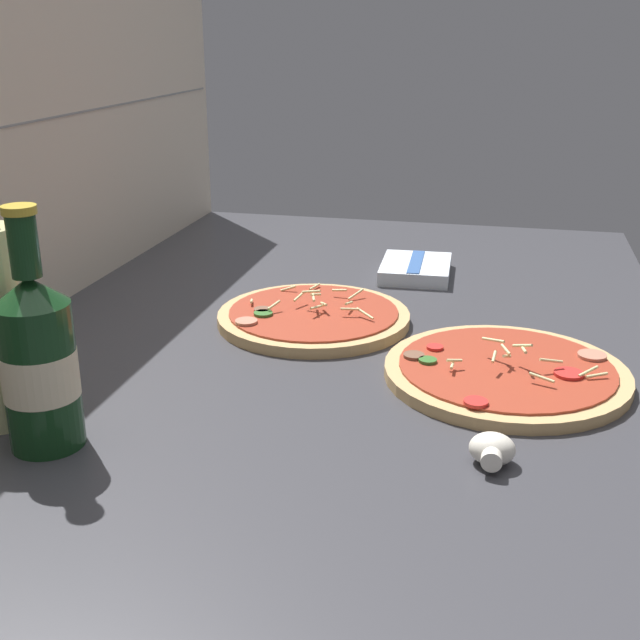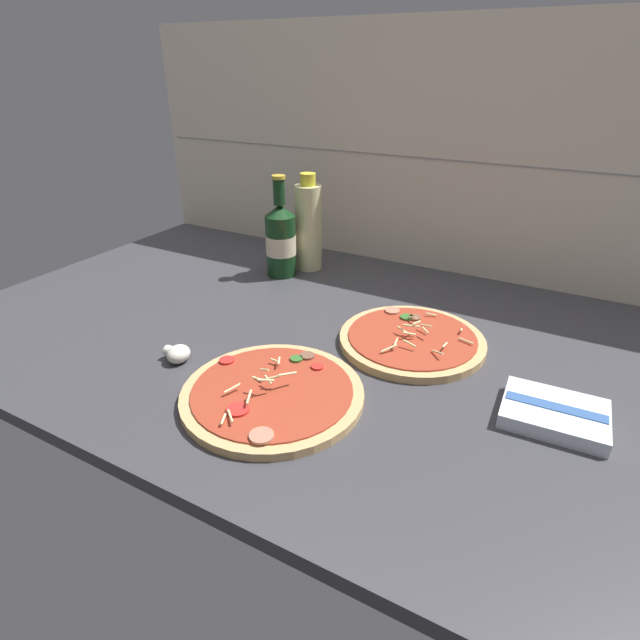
% 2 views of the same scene
% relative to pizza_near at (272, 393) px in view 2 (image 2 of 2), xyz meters
% --- Properties ---
extents(counter_slab, '(1.60, 0.90, 0.03)m').
position_rel_pizza_near_xyz_m(counter_slab, '(0.00, 0.22, -0.02)').
color(counter_slab, '#38383D').
rests_on(counter_slab, ground).
extents(tile_backsplash, '(1.60, 0.01, 0.60)m').
position_rel_pizza_near_xyz_m(tile_backsplash, '(0.00, 0.68, 0.27)').
color(tile_backsplash, beige).
rests_on(tile_backsplash, ground).
extents(pizza_near, '(0.29, 0.29, 0.05)m').
position_rel_pizza_near_xyz_m(pizza_near, '(0.00, 0.00, 0.00)').
color(pizza_near, tan).
rests_on(pizza_near, counter_slab).
extents(pizza_far, '(0.28, 0.28, 0.05)m').
position_rel_pizza_near_xyz_m(pizza_far, '(0.14, 0.27, 0.00)').
color(pizza_far, tan).
rests_on(pizza_far, counter_slab).
extents(beer_bottle, '(0.07, 0.07, 0.25)m').
position_rel_pizza_near_xyz_m(beer_bottle, '(-0.27, 0.45, 0.08)').
color(beer_bottle, '#143819').
rests_on(beer_bottle, counter_slab).
extents(oil_bottle, '(0.07, 0.07, 0.24)m').
position_rel_pizza_near_xyz_m(oil_bottle, '(-0.23, 0.52, 0.10)').
color(oil_bottle, beige).
rests_on(oil_bottle, counter_slab).
extents(mushroom_left, '(0.05, 0.05, 0.03)m').
position_rel_pizza_near_xyz_m(mushroom_left, '(-0.21, 0.01, 0.01)').
color(mushroom_left, white).
rests_on(mushroom_left, counter_slab).
extents(dish_towel, '(0.15, 0.12, 0.03)m').
position_rel_pizza_near_xyz_m(dish_towel, '(0.40, 0.16, 0.00)').
color(dish_towel, silver).
rests_on(dish_towel, counter_slab).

